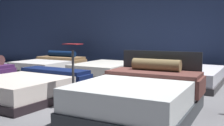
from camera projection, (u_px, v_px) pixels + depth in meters
The scene contains 8 objects.
ground_plane at pixel (115, 92), 5.63m from camera, with size 18.00×18.00×0.02m, color slate.
showroom_back_wall at pixel (165, 18), 8.34m from camera, with size 18.00×0.06×3.50m, color navy.
bed_1 at pixel (30, 87), 5.03m from camera, with size 1.69×2.01×0.49m.
bed_2 at pixel (140, 96), 3.91m from camera, with size 1.62×2.14×0.92m.
bed_4 at pixel (50, 65), 8.68m from camera, with size 1.72×2.13×0.66m.
bed_5 at pixel (105, 70), 7.53m from camera, with size 1.47×1.97×0.41m.
bed_6 at pixel (188, 76), 6.42m from camera, with size 1.57×2.17×0.41m.
price_sign at pixel (73, 83), 4.31m from camera, with size 0.28×0.24×1.07m.
Camera 1 is at (2.64, -4.86, 1.20)m, focal length 41.82 mm.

